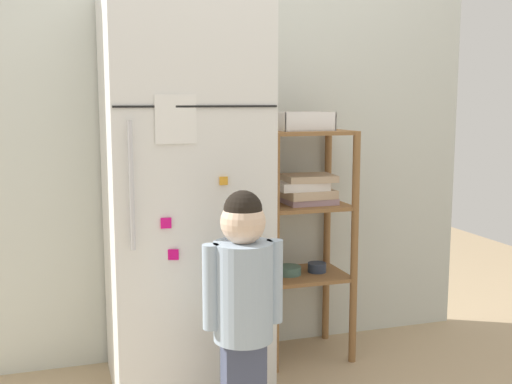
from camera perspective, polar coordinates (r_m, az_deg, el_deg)
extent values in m
plane|color=tan|center=(3.09, -0.97, -16.11)|extent=(6.00, 6.00, 0.00)
cube|color=silver|center=(3.16, -2.89, 5.42)|extent=(2.67, 0.03, 2.24)
cube|color=white|center=(2.80, -6.54, -0.14)|extent=(0.66, 0.61, 1.74)
cube|color=black|center=(2.47, -5.27, 7.69)|extent=(0.65, 0.01, 0.01)
cylinder|color=silver|center=(2.42, -11.16, 0.53)|extent=(0.02, 0.02, 0.49)
cube|color=white|center=(2.45, -7.24, 6.52)|extent=(0.16, 0.01, 0.19)
cube|color=orange|center=(2.59, 0.01, -4.40)|extent=(0.04, 0.01, 0.04)
cube|color=#D60B6C|center=(2.52, -7.45, -5.61)|extent=(0.04, 0.02, 0.04)
cube|color=gold|center=(2.51, -2.94, 1.01)|extent=(0.03, 0.01, 0.03)
cube|color=#E31075|center=(2.48, -8.11, -2.79)|extent=(0.04, 0.01, 0.04)
cylinder|color=#9EB2C6|center=(2.37, -1.16, -8.93)|extent=(0.22, 0.22, 0.37)
sphere|color=#9EB2C6|center=(2.39, -1.63, -4.44)|extent=(0.10, 0.10, 0.10)
sphere|color=beige|center=(2.31, -1.18, -2.72)|extent=(0.17, 0.17, 0.17)
sphere|color=black|center=(2.30, -1.18, -1.60)|extent=(0.14, 0.14, 0.14)
cylinder|color=#9EB2C6|center=(2.33, -4.09, -8.53)|extent=(0.06, 0.06, 0.32)
cylinder|color=#9EB2C6|center=(2.40, 1.67, -8.03)|extent=(0.06, 0.06, 0.32)
cylinder|color=olive|center=(2.93, 1.79, -5.74)|extent=(0.04, 0.04, 1.13)
cylinder|color=olive|center=(3.09, 8.86, -5.12)|extent=(0.04, 0.04, 1.13)
cylinder|color=olive|center=(3.23, -0.13, -4.42)|extent=(0.04, 0.04, 1.13)
cylinder|color=olive|center=(3.37, 6.41, -3.93)|extent=(0.04, 0.04, 1.13)
cube|color=olive|center=(3.07, 4.37, 5.41)|extent=(0.42, 0.34, 0.02)
cube|color=olive|center=(3.11, 4.30, -1.22)|extent=(0.42, 0.34, 0.02)
cube|color=olive|center=(3.19, 4.23, -7.46)|extent=(0.42, 0.34, 0.02)
cube|color=#B293A3|center=(3.12, 4.76, -0.76)|extent=(0.24, 0.20, 0.03)
cube|color=#C6AD8E|center=(3.10, 4.66, -0.14)|extent=(0.25, 0.21, 0.04)
cube|color=white|center=(3.09, 3.98, 0.59)|extent=(0.24, 0.20, 0.04)
cube|color=#C6AD8E|center=(3.10, 4.79, 1.28)|extent=(0.25, 0.21, 0.03)
cylinder|color=#4C7266|center=(3.15, 2.93, -7.07)|extent=(0.13, 0.13, 0.04)
cylinder|color=#2D384C|center=(3.21, 5.52, -6.78)|extent=(0.09, 0.09, 0.05)
cube|color=white|center=(3.05, 4.33, 5.61)|extent=(0.26, 0.18, 0.01)
cube|color=white|center=(2.97, 4.97, 6.32)|extent=(0.26, 0.01, 0.09)
cube|color=white|center=(3.13, 3.75, 6.44)|extent=(0.26, 0.01, 0.09)
cube|color=white|center=(3.00, 2.10, 6.37)|extent=(0.01, 0.18, 0.09)
cube|color=white|center=(3.10, 6.52, 6.38)|extent=(0.01, 0.18, 0.09)
sphere|color=#B53C18|center=(3.02, 3.79, 6.28)|extent=(0.07, 0.07, 0.07)
sphere|color=#95200A|center=(3.07, 4.84, 6.28)|extent=(0.06, 0.06, 0.06)
sphere|color=orange|center=(3.04, 5.18, 6.36)|extent=(0.07, 0.07, 0.07)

